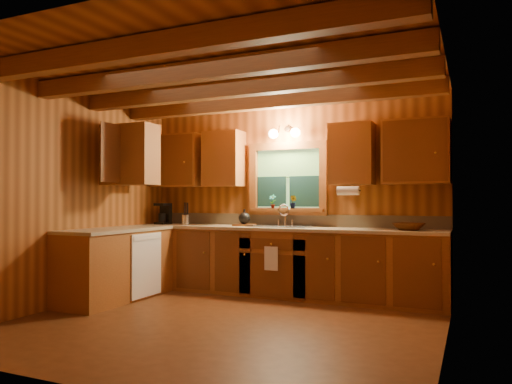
{
  "coord_description": "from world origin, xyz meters",
  "views": [
    {
      "loc": [
        2.33,
        -4.41,
        1.26
      ],
      "look_at": [
        0.0,
        0.8,
        1.35
      ],
      "focal_mm": 34.19,
      "sensor_mm": 36.0,
      "label": 1
    }
  ],
  "objects_px": {
    "wicker_basket": "(409,227)",
    "coffee_maker": "(164,214)",
    "cutting_board": "(244,225)",
    "sink": "(281,230)"
  },
  "relations": [
    {
      "from": "wicker_basket",
      "to": "coffee_maker",
      "type": "bearing_deg",
      "value": 178.96
    },
    {
      "from": "coffee_maker",
      "to": "cutting_board",
      "type": "xyz_separation_m",
      "value": [
        1.3,
        0.02,
        -0.14
      ]
    },
    {
      "from": "sink",
      "to": "coffee_maker",
      "type": "bearing_deg",
      "value": 179.93
    },
    {
      "from": "sink",
      "to": "wicker_basket",
      "type": "distance_m",
      "value": 1.64
    },
    {
      "from": "sink",
      "to": "cutting_board",
      "type": "height_order",
      "value": "sink"
    },
    {
      "from": "cutting_board",
      "to": "wicker_basket",
      "type": "xyz_separation_m",
      "value": [
        2.18,
        -0.08,
        0.03
      ]
    },
    {
      "from": "sink",
      "to": "wicker_basket",
      "type": "bearing_deg",
      "value": -2.15
    },
    {
      "from": "cutting_board",
      "to": "sink",
      "type": "bearing_deg",
      "value": -13.62
    },
    {
      "from": "coffee_maker",
      "to": "cutting_board",
      "type": "height_order",
      "value": "coffee_maker"
    },
    {
      "from": "cutting_board",
      "to": "coffee_maker",
      "type": "bearing_deg",
      "value": 169.8
    }
  ]
}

